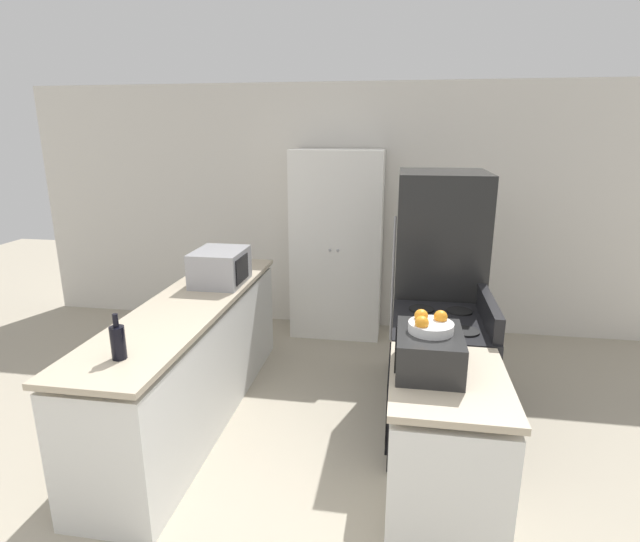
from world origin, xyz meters
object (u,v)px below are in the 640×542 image
Objects in this scene: stove at (438,382)px; toaster_oven at (429,351)px; refrigerator at (437,285)px; fruit_bowl at (430,325)px; wine_bottle at (118,342)px; microwave at (220,267)px; pantry_cabinet at (337,245)px.

toaster_oven is (-0.13, -0.73, 0.56)m from stove.
refrigerator reaches higher than fruit_bowl.
stove is 4.18× the size of wine_bottle.
fruit_bowl reaches higher than microwave.
pantry_cabinet is at bearing 107.33° from toaster_oven.
pantry_cabinet is 7.52× the size of wine_bottle.
refrigerator is (0.01, 0.81, 0.44)m from stove.
stove is 0.92m from refrigerator.
stove is 1.90m from microwave.
stove is at bearing -17.92° from microwave.
stove is at bearing -63.50° from pantry_cabinet.
refrigerator is at bearing 89.11° from stove.
pantry_cabinet is 1.80× the size of stove.
fruit_bowl is at bearing -38.56° from microwave.
pantry_cabinet is 2.89m from wine_bottle.
stove is 2.28× the size of microwave.
microwave is at bearing -171.72° from refrigerator.
microwave is at bearing 141.15° from toaster_oven.
wine_bottle is (-1.79, -1.68, 0.11)m from refrigerator.
microwave is 1.43m from wine_bottle.
wine_bottle is 1.67m from fruit_bowl.
pantry_cabinet is at bearing 73.16° from wine_bottle.
stove is 2.06m from wine_bottle.
pantry_cabinet is 4.10× the size of microwave.
microwave is at bearing 162.08° from stove.
pantry_cabinet is 1.55m from microwave.
refrigerator is 4.16× the size of toaster_oven.
pantry_cabinet is 2.74m from fruit_bowl.
pantry_cabinet reaches higher than wine_bottle.
wine_bottle is at bearing -154.05° from stove.
pantry_cabinet reaches higher than microwave.
wine_bottle is at bearing -106.84° from pantry_cabinet.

